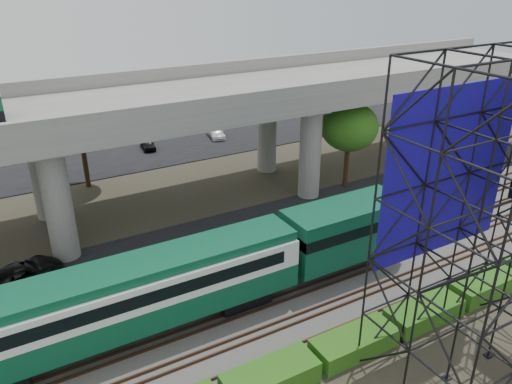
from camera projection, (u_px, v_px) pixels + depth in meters
ground at (291, 311)px, 28.62m from camera, size 140.00×140.00×0.00m
ballast_bed at (273, 292)px, 30.17m from camera, size 90.00×12.00×0.20m
service_road at (213, 233)px, 36.92m from camera, size 90.00×5.00×0.08m
parking_lot at (123, 144)px, 55.52m from camera, size 90.00×18.00×0.08m
harbor_water at (80, 102)px, 72.94m from camera, size 140.00×40.00×0.03m
rail_tracks at (273, 289)px, 30.09m from camera, size 90.00×9.52×0.16m
commuter_train at (165, 285)px, 26.02m from camera, size 29.30×3.06×4.30m
overpass at (162, 111)px, 37.32m from camera, size 80.00×12.00×12.40m
scaffold_tower at (498, 234)px, 21.58m from camera, size 9.36×6.36×15.00m
hedge_strip at (354, 342)px, 25.45m from camera, size 34.60×1.80×1.20m
trees at (121, 151)px, 37.02m from camera, size 40.94×16.94×7.69m
suv at (19, 276)px, 30.39m from camera, size 5.96×4.45×1.50m
parked_cars at (133, 137)px, 55.88m from camera, size 35.98×9.56×1.32m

